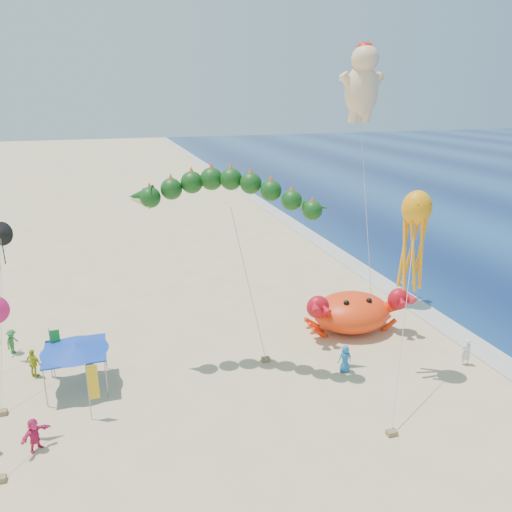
{
  "coord_description": "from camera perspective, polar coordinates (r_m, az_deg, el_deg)",
  "views": [
    {
      "loc": [
        -10.27,
        -24.67,
        15.74
      ],
      "look_at": [
        -2.0,
        2.0,
        6.5
      ],
      "focal_mm": 35.0,
      "sensor_mm": 36.0,
      "label": 1
    }
  ],
  "objects": [
    {
      "name": "canopy_blue",
      "position": [
        29.39,
        -20.04,
        -9.8
      ],
      "size": [
        3.61,
        3.61,
        2.71
      ],
      "color": "gray",
      "rests_on": "ground"
    },
    {
      "name": "feather_flags",
      "position": [
        29.24,
        -26.11,
        -11.75
      ],
      "size": [
        8.32,
        4.61,
        3.2
      ],
      "color": "gray",
      "rests_on": "ground"
    },
    {
      "name": "cherub_kite",
      "position": [
        37.52,
        12.08,
        18.96
      ],
      "size": [
        2.42,
        4.59,
        18.94
      ],
      "color": "#FFCD9B",
      "rests_on": "ground"
    },
    {
      "name": "octopus_kite",
      "position": [
        28.25,
        17.63,
        2.49
      ],
      "size": [
        4.74,
        5.92,
        10.79
      ],
      "color": "orange",
      "rests_on": "ground"
    },
    {
      "name": "dragon_kite",
      "position": [
        27.22,
        -3.27,
        6.6
      ],
      "size": [
        10.72,
        5.19,
        11.41
      ],
      "color": "#103C11",
      "rests_on": "ground"
    },
    {
      "name": "beachgoers",
      "position": [
        29.16,
        -18.4,
        -13.48
      ],
      "size": [
        30.7,
        11.37,
        1.75
      ],
      "color": "red",
      "rests_on": "ground"
    },
    {
      "name": "foam_strip",
      "position": [
        36.77,
        22.58,
        -8.54
      ],
      "size": [
        320.0,
        320.0,
        0.0
      ],
      "primitive_type": "plane",
      "color": "silver",
      "rests_on": "ground"
    },
    {
      "name": "ground",
      "position": [
        31.01,
        4.74,
        -12.26
      ],
      "size": [
        320.0,
        320.0,
        0.0
      ],
      "primitive_type": "plane",
      "color": "#D1B784",
      "rests_on": "ground"
    },
    {
      "name": "crab_inflatable",
      "position": [
        35.02,
        10.94,
        -6.2
      ],
      "size": [
        7.28,
        4.81,
        3.19
      ],
      "color": "#FF360D",
      "rests_on": "ground"
    }
  ]
}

